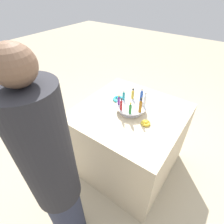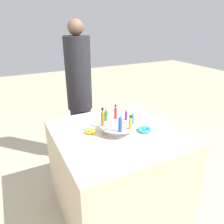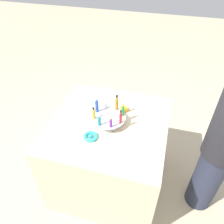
{
  "view_description": "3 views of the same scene",
  "coord_description": "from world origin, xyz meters",
  "px_view_note": "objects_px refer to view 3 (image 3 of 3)",
  "views": [
    {
      "loc": [
        1.14,
        0.61,
        1.76
      ],
      "look_at": [
        0.3,
        0.0,
        0.95
      ],
      "focal_mm": 28.0,
      "sensor_mm": 36.0,
      "label": 1
    },
    {
      "loc": [
        -1.33,
        0.72,
        1.58
      ],
      "look_at": [
        0.09,
        0.0,
        0.91
      ],
      "focal_mm": 35.0,
      "sensor_mm": 36.0,
      "label": 2
    },
    {
      "loc": [
        0.38,
        -1.25,
        1.98
      ],
      "look_at": [
        0.03,
        0.0,
        0.89
      ],
      "focal_mm": 35.0,
      "sensor_mm": 36.0,
      "label": 3
    }
  ],
  "objects_px": {
    "bottle_blue": "(97,105)",
    "bottle_purple": "(111,122)",
    "ribbon_bow_gold": "(124,109)",
    "bottle_teal": "(99,120)",
    "bottle_green": "(123,110)",
    "display_stand": "(109,119)",
    "bottle_gold": "(94,114)",
    "ribbon_bow_teal": "(91,136)",
    "bottle_clear": "(106,101)",
    "bottle_red": "(121,117)",
    "bottle_amber": "(117,103)"
  },
  "relations": [
    {
      "from": "bottle_blue",
      "to": "bottle_purple",
      "type": "bearing_deg",
      "value": -42.1
    },
    {
      "from": "bottle_purple",
      "to": "bottle_blue",
      "type": "distance_m",
      "value": 0.21
    },
    {
      "from": "bottle_purple",
      "to": "ribbon_bow_gold",
      "type": "xyz_separation_m",
      "value": [
        0.03,
        0.3,
        -0.1
      ]
    },
    {
      "from": "bottle_purple",
      "to": "bottle_teal",
      "type": "distance_m",
      "value": 0.09
    },
    {
      "from": "bottle_purple",
      "to": "bottle_green",
      "type": "bearing_deg",
      "value": 70.4
    },
    {
      "from": "display_stand",
      "to": "bottle_gold",
      "type": "relative_size",
      "value": 2.55
    },
    {
      "from": "bottle_blue",
      "to": "ribbon_bow_teal",
      "type": "relative_size",
      "value": 1.28
    },
    {
      "from": "bottle_green",
      "to": "ribbon_bow_teal",
      "type": "relative_size",
      "value": 1.0
    },
    {
      "from": "bottle_purple",
      "to": "bottle_clear",
      "type": "xyz_separation_m",
      "value": [
        -0.1,
        0.21,
        0.03
      ]
    },
    {
      "from": "bottle_purple",
      "to": "bottle_gold",
      "type": "bearing_deg",
      "value": 160.4
    },
    {
      "from": "bottle_teal",
      "to": "bottle_gold",
      "type": "bearing_deg",
      "value": 137.9
    },
    {
      "from": "bottle_clear",
      "to": "bottle_gold",
      "type": "relative_size",
      "value": 1.41
    },
    {
      "from": "bottle_clear",
      "to": "ribbon_bow_gold",
      "type": "bearing_deg",
      "value": 34.72
    },
    {
      "from": "bottle_purple",
      "to": "display_stand",
      "type": "bearing_deg",
      "value": 115.4
    },
    {
      "from": "bottle_purple",
      "to": "ribbon_bow_gold",
      "type": "height_order",
      "value": "bottle_purple"
    },
    {
      "from": "bottle_teal",
      "to": "ribbon_bow_gold",
      "type": "bearing_deg",
      "value": 68.16
    },
    {
      "from": "display_stand",
      "to": "bottle_teal",
      "type": "distance_m",
      "value": 0.14
    },
    {
      "from": "bottle_green",
      "to": "bottle_blue",
      "type": "bearing_deg",
      "value": -177.1
    },
    {
      "from": "bottle_green",
      "to": "display_stand",
      "type": "bearing_deg",
      "value": -154.6
    },
    {
      "from": "bottle_red",
      "to": "bottle_purple",
      "type": "bearing_deg",
      "value": -132.1
    },
    {
      "from": "bottle_blue",
      "to": "bottle_teal",
      "type": "bearing_deg",
      "value": -64.6
    },
    {
      "from": "bottle_teal",
      "to": "ribbon_bow_gold",
      "type": "relative_size",
      "value": 1.24
    },
    {
      "from": "bottle_blue",
      "to": "bottle_red",
      "type": "bearing_deg",
      "value": -19.6
    },
    {
      "from": "bottle_blue",
      "to": "display_stand",
      "type": "bearing_deg",
      "value": -19.6
    },
    {
      "from": "bottle_red",
      "to": "ribbon_bow_teal",
      "type": "height_order",
      "value": "bottle_red"
    },
    {
      "from": "bottle_purple",
      "to": "bottle_amber",
      "type": "distance_m",
      "value": 0.21
    },
    {
      "from": "bottle_amber",
      "to": "display_stand",
      "type": "bearing_deg",
      "value": -109.6
    },
    {
      "from": "display_stand",
      "to": "bottle_red",
      "type": "distance_m",
      "value": 0.14
    },
    {
      "from": "ribbon_bow_teal",
      "to": "bottle_teal",
      "type": "bearing_deg",
      "value": 62.91
    },
    {
      "from": "ribbon_bow_teal",
      "to": "bottle_red",
      "type": "bearing_deg",
      "value": 39.37
    },
    {
      "from": "bottle_green",
      "to": "bottle_purple",
      "type": "bearing_deg",
      "value": -109.6
    },
    {
      "from": "bottle_purple",
      "to": "ribbon_bow_gold",
      "type": "distance_m",
      "value": 0.32
    },
    {
      "from": "display_stand",
      "to": "bottle_teal",
      "type": "bearing_deg",
      "value": -109.6
    },
    {
      "from": "ribbon_bow_gold",
      "to": "bottle_teal",
      "type": "bearing_deg",
      "value": -111.84
    },
    {
      "from": "bottle_purple",
      "to": "bottle_clear",
      "type": "relative_size",
      "value": 0.62
    },
    {
      "from": "display_stand",
      "to": "bottle_purple",
      "type": "distance_m",
      "value": 0.13
    },
    {
      "from": "bottle_green",
      "to": "bottle_blue",
      "type": "distance_m",
      "value": 0.21
    },
    {
      "from": "bottle_amber",
      "to": "bottle_gold",
      "type": "bearing_deg",
      "value": -132.1
    },
    {
      "from": "bottle_green",
      "to": "bottle_teal",
      "type": "bearing_deg",
      "value": -132.1
    },
    {
      "from": "ribbon_bow_gold",
      "to": "bottle_amber",
      "type": "bearing_deg",
      "value": -117.09
    },
    {
      "from": "display_stand",
      "to": "bottle_gold",
      "type": "distance_m",
      "value": 0.14
    },
    {
      "from": "bottle_red",
      "to": "bottle_amber",
      "type": "bearing_deg",
      "value": 115.4
    },
    {
      "from": "bottle_amber",
      "to": "bottle_teal",
      "type": "height_order",
      "value": "bottle_amber"
    },
    {
      "from": "bottle_red",
      "to": "display_stand",
      "type": "bearing_deg",
      "value": 160.4
    },
    {
      "from": "bottle_clear",
      "to": "bottle_purple",
      "type": "bearing_deg",
      "value": -64.6
    },
    {
      "from": "bottle_amber",
      "to": "bottle_clear",
      "type": "relative_size",
      "value": 0.94
    },
    {
      "from": "display_stand",
      "to": "bottle_clear",
      "type": "bearing_deg",
      "value": 115.4
    },
    {
      "from": "bottle_blue",
      "to": "bottle_gold",
      "type": "height_order",
      "value": "bottle_blue"
    },
    {
      "from": "display_stand",
      "to": "bottle_amber",
      "type": "bearing_deg",
      "value": 70.4
    },
    {
      "from": "bottle_gold",
      "to": "bottle_teal",
      "type": "bearing_deg",
      "value": -42.1
    }
  ]
}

